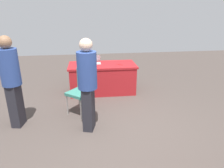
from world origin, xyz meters
name	(u,v)px	position (x,y,z in m)	size (l,w,h in m)	color
ground_plane	(114,136)	(0.00, 0.00, 0.00)	(14.40, 14.40, 0.00)	#4C423D
table_foreground	(103,78)	(0.00, -2.14, 0.39)	(1.78, 0.87, 0.77)	#AD1E23
chair_tucked_left	(88,63)	(0.36, -3.27, 0.55)	(0.46, 0.46, 0.95)	#9E9993
chair_tucked_right	(81,89)	(0.55, -1.00, 0.55)	(0.62, 0.62, 0.96)	#9E9993
person_presenter	(87,82)	(0.42, -0.31, 0.95)	(0.42, 0.42, 1.70)	#26262D
person_attendee_standing	(11,78)	(1.79, -0.63, 0.97)	(0.39, 0.39, 1.73)	#26262D
laptop_silver	(95,62)	(0.19, -2.26, 0.81)	(0.33, 0.30, 0.21)	silver
yarn_ball	(81,63)	(0.54, -2.04, 0.84)	(0.14, 0.14, 0.14)	beige
scissors_red	(119,64)	(-0.44, -2.03, 0.78)	(0.18, 0.04, 0.01)	red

